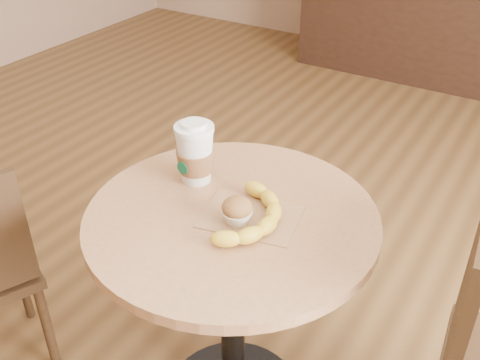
{
  "coord_description": "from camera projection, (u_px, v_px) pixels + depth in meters",
  "views": [
    {
      "loc": [
        0.71,
        -0.92,
        1.59
      ],
      "look_at": [
        0.09,
        0.09,
        0.83
      ],
      "focal_mm": 42.0,
      "sensor_mm": 36.0,
      "label": 1
    }
  ],
  "objects": [
    {
      "name": "cafe_table",
      "position": [
        232.0,
        273.0,
        1.53
      ],
      "size": [
        0.75,
        0.75,
        0.75
      ],
      "color": "black",
      "rests_on": "ground"
    },
    {
      "name": "service_counter",
      "position": [
        466.0,
        6.0,
        3.83
      ],
      "size": [
        2.3,
        0.65,
        1.04
      ],
      "color": "black",
      "rests_on": "ground"
    },
    {
      "name": "kraft_bag",
      "position": [
        251.0,
        216.0,
        1.41
      ],
      "size": [
        0.27,
        0.23,
        0.0
      ],
      "primitive_type": "cube",
      "rotation": [
        0.0,
        0.0,
        0.21
      ],
      "color": "#956A48",
      "rests_on": "cafe_table"
    },
    {
      "name": "coffee_cup",
      "position": [
        195.0,
        155.0,
        1.52
      ],
      "size": [
        0.11,
        0.11,
        0.18
      ],
      "rotation": [
        0.0,
        0.0,
        -0.12
      ],
      "color": "silver",
      "rests_on": "cafe_table"
    },
    {
      "name": "muffin",
      "position": [
        237.0,
        211.0,
        1.37
      ],
      "size": [
        0.08,
        0.08,
        0.07
      ],
      "color": "silver",
      "rests_on": "kraft_bag"
    },
    {
      "name": "banana",
      "position": [
        252.0,
        216.0,
        1.38
      ],
      "size": [
        0.21,
        0.31,
        0.04
      ],
      "primitive_type": null,
      "rotation": [
        0.0,
        0.0,
        0.11
      ],
      "color": "gold",
      "rests_on": "kraft_bag"
    }
  ]
}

